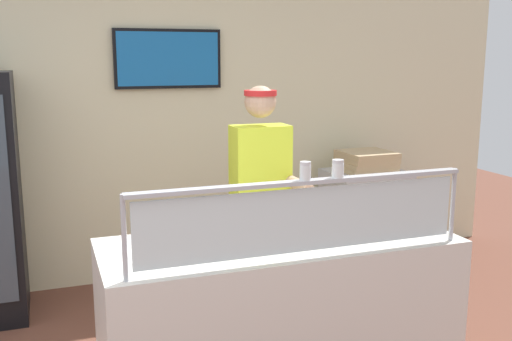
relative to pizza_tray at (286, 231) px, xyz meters
name	(u,v)px	position (x,y,z in m)	size (l,w,h in m)	color
shop_rear_unit	(186,124)	(-0.08, 2.09, 0.39)	(6.36, 0.13, 2.70)	beige
serving_counter	(279,320)	(-0.08, -0.10, -0.49)	(1.96, 0.77, 0.95)	silver
sneeze_guard	(305,208)	(-0.08, -0.42, 0.24)	(1.79, 0.06, 0.40)	#B2B5BC
pizza_tray	(286,231)	(0.00, 0.00, 0.00)	(0.42, 0.42, 0.04)	#9EA0A8
pizza_server	(293,227)	(0.03, -0.02, 0.02)	(0.07, 0.28, 0.01)	#ADAFB7
parmesan_shaker	(305,172)	(-0.08, -0.42, 0.43)	(0.06, 0.06, 0.09)	white
pepper_flake_shaker	(338,170)	(0.10, -0.42, 0.43)	(0.06, 0.06, 0.09)	white
worker_figure	(261,198)	(0.08, 0.63, 0.04)	(0.41, 0.50, 1.76)	#23232D
prep_shelf	(364,220)	(1.47, 1.60, -0.50)	(0.70, 0.55, 0.92)	#B7BABF
pizza_box_stack	(366,161)	(1.46, 1.60, 0.05)	(0.46, 0.45, 0.18)	tan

